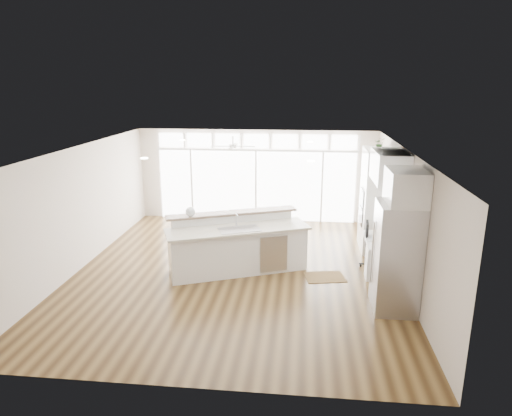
# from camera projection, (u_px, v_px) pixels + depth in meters

# --- Properties ---
(floor) EXTENTS (7.00, 8.00, 0.02)m
(floor) POSITION_uv_depth(u_px,v_px,m) (237.00, 272.00, 10.07)
(floor) COLOR #3B2812
(floor) RESTS_ON ground
(ceiling) EXTENTS (7.00, 8.00, 0.02)m
(ceiling) POSITION_uv_depth(u_px,v_px,m) (236.00, 150.00, 9.34)
(ceiling) COLOR white
(ceiling) RESTS_ON wall_back
(wall_back) EXTENTS (7.00, 0.04, 2.70)m
(wall_back) POSITION_uv_depth(u_px,v_px,m) (256.00, 176.00, 13.54)
(wall_back) COLOR beige
(wall_back) RESTS_ON floor
(wall_front) EXTENTS (7.00, 0.04, 2.70)m
(wall_front) POSITION_uv_depth(u_px,v_px,m) (190.00, 298.00, 5.87)
(wall_front) COLOR beige
(wall_front) RESTS_ON floor
(wall_left) EXTENTS (0.04, 8.00, 2.70)m
(wall_left) POSITION_uv_depth(u_px,v_px,m) (80.00, 208.00, 10.06)
(wall_left) COLOR beige
(wall_left) RESTS_ON floor
(wall_right) EXTENTS (0.04, 8.00, 2.70)m
(wall_right) POSITION_uv_depth(u_px,v_px,m) (405.00, 218.00, 9.34)
(wall_right) COLOR beige
(wall_right) RESTS_ON floor
(glass_wall) EXTENTS (5.80, 0.06, 2.08)m
(glass_wall) POSITION_uv_depth(u_px,v_px,m) (256.00, 186.00, 13.56)
(glass_wall) COLOR white
(glass_wall) RESTS_ON wall_back
(transom_row) EXTENTS (5.90, 0.06, 0.40)m
(transom_row) POSITION_uv_depth(u_px,v_px,m) (256.00, 141.00, 13.20)
(transom_row) COLOR white
(transom_row) RESTS_ON wall_back
(desk_window) EXTENTS (0.04, 0.85, 0.85)m
(desk_window) POSITION_uv_depth(u_px,v_px,m) (401.00, 205.00, 9.58)
(desk_window) COLOR white
(desk_window) RESTS_ON wall_right
(ceiling_fan) EXTENTS (1.16, 1.16, 0.32)m
(ceiling_fan) POSITION_uv_depth(u_px,v_px,m) (233.00, 142.00, 12.13)
(ceiling_fan) COLOR silver
(ceiling_fan) RESTS_ON ceiling
(recessed_lights) EXTENTS (3.40, 3.00, 0.02)m
(recessed_lights) POSITION_uv_depth(u_px,v_px,m) (237.00, 149.00, 9.54)
(recessed_lights) COLOR white
(recessed_lights) RESTS_ON ceiling
(oven_cabinet) EXTENTS (0.64, 1.20, 2.50)m
(oven_cabinet) POSITION_uv_depth(u_px,v_px,m) (376.00, 200.00, 11.13)
(oven_cabinet) COLOR white
(oven_cabinet) RESTS_ON floor
(desk_nook) EXTENTS (0.72, 1.30, 0.76)m
(desk_nook) POSITION_uv_depth(u_px,v_px,m) (381.00, 256.00, 9.93)
(desk_nook) COLOR white
(desk_nook) RESTS_ON floor
(upper_cabinets) EXTENTS (0.64, 1.30, 0.64)m
(upper_cabinets) POSITION_uv_depth(u_px,v_px,m) (390.00, 167.00, 9.40)
(upper_cabinets) COLOR white
(upper_cabinets) RESTS_ON wall_right
(refrigerator) EXTENTS (0.76, 0.90, 2.00)m
(refrigerator) POSITION_uv_depth(u_px,v_px,m) (397.00, 257.00, 8.18)
(refrigerator) COLOR #AFAFB4
(refrigerator) RESTS_ON floor
(fridge_cabinet) EXTENTS (0.64, 0.90, 0.60)m
(fridge_cabinet) POSITION_uv_depth(u_px,v_px,m) (406.00, 187.00, 7.83)
(fridge_cabinet) COLOR white
(fridge_cabinet) RESTS_ON wall_right
(framed_photos) EXTENTS (0.06, 0.22, 0.80)m
(framed_photos) POSITION_uv_depth(u_px,v_px,m) (395.00, 204.00, 10.22)
(framed_photos) COLOR black
(framed_photos) RESTS_ON wall_right
(kitchen_island) EXTENTS (3.30, 2.26, 1.23)m
(kitchen_island) POSITION_uv_depth(u_px,v_px,m) (238.00, 245.00, 9.93)
(kitchen_island) COLOR white
(kitchen_island) RESTS_ON floor
(rug) EXTENTS (0.94, 0.76, 0.01)m
(rug) POSITION_uv_depth(u_px,v_px,m) (325.00, 277.00, 9.76)
(rug) COLOR #3D2813
(rug) RESTS_ON floor
(office_chair) EXTENTS (0.59, 0.55, 1.05)m
(office_chair) POSITION_uv_depth(u_px,v_px,m) (376.00, 246.00, 10.12)
(office_chair) COLOR black
(office_chair) RESTS_ON floor
(fishbowl) EXTENTS (0.27, 0.27, 0.21)m
(fishbowl) POSITION_uv_depth(u_px,v_px,m) (190.00, 212.00, 9.84)
(fishbowl) COLOR silver
(fishbowl) RESTS_ON kitchen_island
(monitor) EXTENTS (0.14, 0.44, 0.36)m
(monitor) POSITION_uv_depth(u_px,v_px,m) (379.00, 231.00, 9.79)
(monitor) COLOR black
(monitor) RESTS_ON desk_nook
(keyboard) EXTENTS (0.18, 0.36, 0.02)m
(keyboard) POSITION_uv_depth(u_px,v_px,m) (370.00, 239.00, 9.85)
(keyboard) COLOR white
(keyboard) RESTS_ON desk_nook
(potted_plant) EXTENTS (0.25, 0.27, 0.21)m
(potted_plant) POSITION_uv_depth(u_px,v_px,m) (380.00, 145.00, 10.77)
(potted_plant) COLOR #2B5624
(potted_plant) RESTS_ON oven_cabinet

